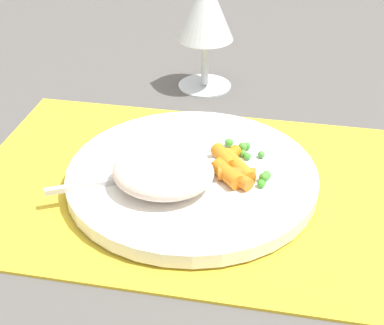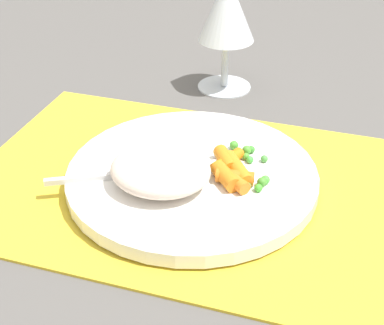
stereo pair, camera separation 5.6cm
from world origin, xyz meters
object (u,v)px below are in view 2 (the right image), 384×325
carrot_portion (231,170)px  fork (161,171)px  plate (192,177)px  wine_glass (227,12)px  rice_mound (161,170)px

carrot_portion → fork: bearing=-166.2°
plate → wine_glass: (-0.03, 0.24, 0.09)m
rice_mound → carrot_portion: rice_mound is taller
carrot_portion → fork: carrot_portion is taller
plate → wine_glass: size_ratio=1.65×
wine_glass → rice_mound: bearing=-88.5°
fork → wine_glass: wine_glass is taller
plate → carrot_portion: size_ratio=3.60×
plate → carrot_portion: 0.04m
carrot_portion → wine_glass: size_ratio=0.46×
carrot_portion → wine_glass: 0.26m
rice_mound → carrot_portion: (0.06, 0.03, -0.01)m
fork → wine_glass: size_ratio=1.12×
fork → plate: bearing=27.4°
fork → wine_glass: (-0.00, 0.26, 0.08)m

